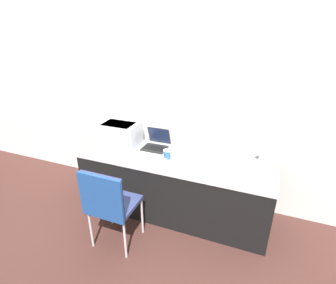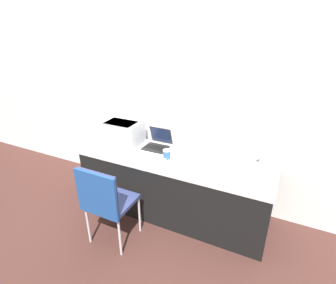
% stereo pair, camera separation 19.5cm
% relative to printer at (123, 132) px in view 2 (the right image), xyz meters
% --- Properties ---
extents(ground_plane, '(14.00, 14.00, 0.00)m').
position_rel_printer_xyz_m(ground_plane, '(0.77, -0.46, -0.89)').
color(ground_plane, '#472823').
extents(wall_back, '(8.00, 0.05, 2.60)m').
position_rel_printer_xyz_m(wall_back, '(0.77, 0.32, 0.41)').
color(wall_back, silver).
rests_on(wall_back, ground_plane).
extents(table, '(2.24, 0.71, 0.73)m').
position_rel_printer_xyz_m(table, '(0.77, -0.11, -0.52)').
color(table, black).
rests_on(table, ground_plane).
extents(printer, '(0.47, 0.33, 0.29)m').
position_rel_printer_xyz_m(printer, '(0.00, 0.00, 0.00)').
color(printer, '#B2B7BC').
rests_on(printer, table).
extents(laptop_left, '(0.29, 0.30, 0.23)m').
position_rel_printer_xyz_m(laptop_left, '(0.45, 0.09, -0.11)').
color(laptop_left, black).
rests_on(laptop_left, table).
extents(external_keyboard, '(0.46, 0.15, 0.02)m').
position_rel_printer_xyz_m(external_keyboard, '(0.47, -0.19, -0.15)').
color(external_keyboard, silver).
rests_on(external_keyboard, table).
extents(coffee_cup, '(0.09, 0.09, 0.11)m').
position_rel_printer_xyz_m(coffee_cup, '(0.69, -0.14, -0.11)').
color(coffee_cup, '#285699').
rests_on(coffee_cup, table).
extents(mouse, '(0.07, 0.05, 0.03)m').
position_rel_printer_xyz_m(mouse, '(0.79, -0.20, -0.14)').
color(mouse, silver).
rests_on(mouse, table).
extents(metal_pitcher, '(0.12, 0.12, 0.25)m').
position_rel_printer_xyz_m(metal_pitcher, '(1.73, 0.11, -0.05)').
color(metal_pitcher, silver).
rests_on(metal_pitcher, table).
extents(chair, '(0.46, 0.43, 0.92)m').
position_rel_printer_xyz_m(chair, '(0.38, -0.90, -0.30)').
color(chair, navy).
rests_on(chair, ground_plane).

